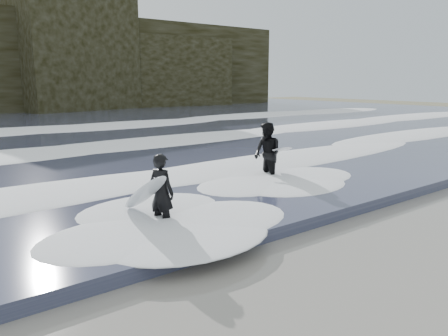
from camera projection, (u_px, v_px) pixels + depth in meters
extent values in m
plane|color=olive|center=(439.00, 278.00, 7.55)|extent=(120.00, 120.00, 0.00)
cube|color=#333750|center=(21.00, 128.00, 30.04)|extent=(90.00, 52.00, 0.30)
ellipsoid|color=white|center=(171.00, 171.00, 14.46)|extent=(60.00, 3.20, 0.20)
ellipsoid|color=white|center=(92.00, 146.00, 19.89)|extent=(60.00, 4.00, 0.24)
ellipsoid|color=white|center=(37.00, 128.00, 26.88)|extent=(60.00, 4.80, 0.30)
imported|color=black|center=(162.00, 192.00, 9.79)|extent=(0.61, 0.75, 1.77)
ellipsoid|color=silver|center=(145.00, 193.00, 9.58)|extent=(0.68, 1.93, 1.21)
imported|color=black|center=(267.00, 154.00, 14.11)|extent=(0.89, 1.08, 2.04)
ellipsoid|color=white|center=(277.00, 150.00, 14.34)|extent=(1.22, 2.10, 0.58)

